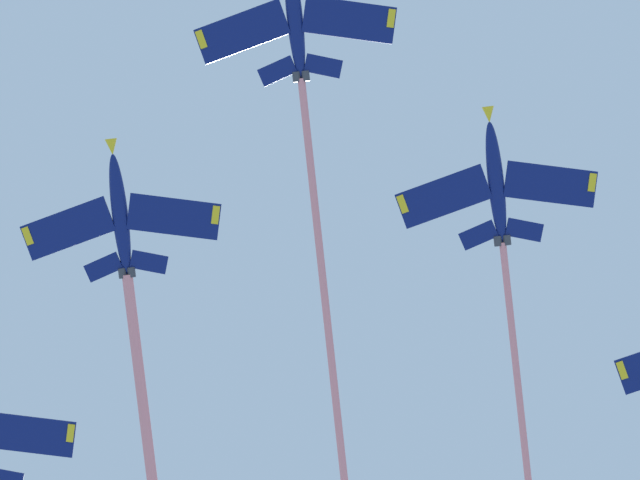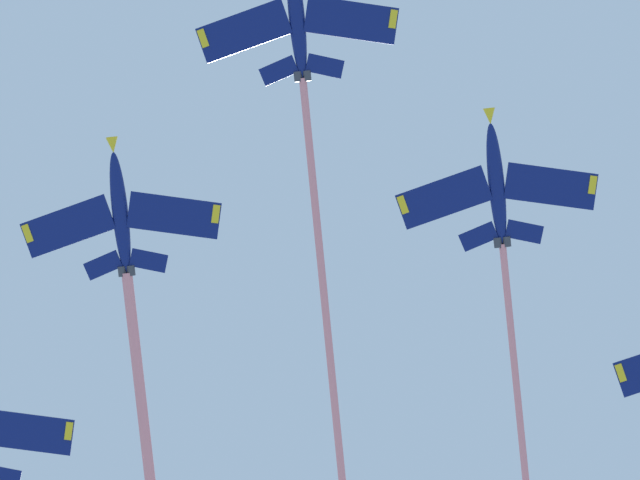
# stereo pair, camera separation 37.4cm
# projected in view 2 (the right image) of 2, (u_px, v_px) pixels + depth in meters

# --- Properties ---
(jet_lead) EXTENTS (20.20, 52.49, 14.52)m
(jet_lead) POSITION_uv_depth(u_px,v_px,m) (306.00, 108.00, 139.23)
(jet_lead) COLOR navy
(jet_left_wing) EXTENTS (19.68, 48.16, 12.92)m
(jet_left_wing) POSITION_uv_depth(u_px,v_px,m) (503.00, 253.00, 140.01)
(jet_left_wing) COLOR navy
(jet_right_wing) EXTENTS (19.78, 48.94, 12.86)m
(jet_right_wing) POSITION_uv_depth(u_px,v_px,m) (133.00, 331.00, 140.24)
(jet_right_wing) COLOR navy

